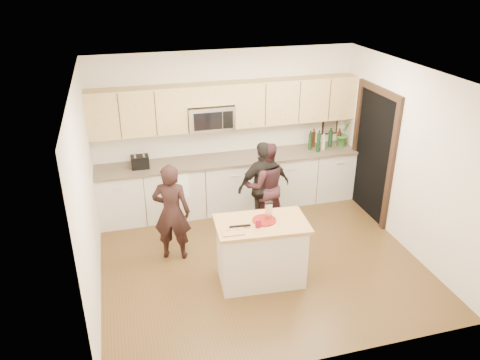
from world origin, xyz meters
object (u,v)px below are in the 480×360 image
object	(u,v)px
toaster	(140,162)
woman_right	(264,186)
island	(261,251)
woman_center	(265,186)
woman_left	(172,212)

from	to	relation	value
toaster	woman_right	world-z (taller)	woman_right
island	woman_center	world-z (taller)	woman_center
woman_left	island	bearing A→B (deg)	159.40
toaster	woman_right	size ratio (longest dim) A/B	0.19
woman_left	woman_right	xyz separation A→B (m)	(1.53, 0.47, 0.00)
island	woman_right	xyz separation A→B (m)	(0.47, 1.34, 0.29)
island	toaster	distance (m)	2.60
toaster	island	bearing A→B (deg)	-56.96
woman_center	woman_left	bearing A→B (deg)	21.19
woman_left	woman_right	distance (m)	1.60
island	woman_left	size ratio (longest dim) A/B	0.85
woman_left	woman_center	size ratio (longest dim) A/B	1.02
island	woman_right	bearing A→B (deg)	75.24
toaster	woman_center	xyz separation A→B (m)	(1.88, -0.75, -0.31)
toaster	woman_right	distance (m)	2.03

